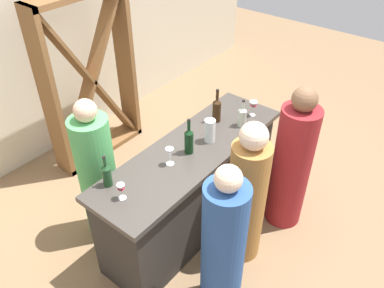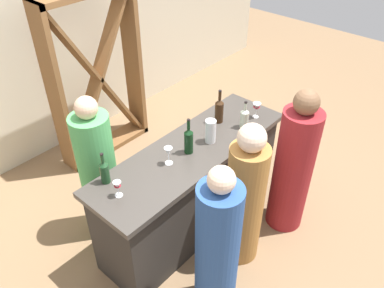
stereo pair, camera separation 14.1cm
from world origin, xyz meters
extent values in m
plane|color=#846647|center=(0.00, 0.00, 0.00)|extent=(12.00, 12.00, 0.00)
cube|color=beige|center=(0.00, 2.20, 1.40)|extent=(8.00, 0.10, 2.80)
cube|color=#2A2723|center=(0.00, 0.00, 0.45)|extent=(1.95, 0.55, 0.90)
cube|color=#3D3833|center=(0.00, 0.00, 0.92)|extent=(2.03, 0.63, 0.05)
cube|color=brown|center=(-0.29, 1.65, 0.97)|extent=(0.06, 0.28, 1.94)
cube|color=brown|center=(0.78, 1.65, 0.97)|extent=(0.06, 0.28, 1.94)
cube|color=brown|center=(0.25, 1.65, 0.03)|extent=(1.14, 0.28, 0.06)
cube|color=brown|center=(0.25, 1.65, 0.97)|extent=(1.05, 0.20, 1.83)
cube|color=brown|center=(0.25, 1.65, 0.97)|extent=(1.05, 0.20, 1.83)
cylinder|color=#193D1E|center=(-0.76, 0.22, 1.03)|extent=(0.07, 0.07, 0.17)
cone|color=#193D1E|center=(-0.76, 0.22, 1.13)|extent=(0.07, 0.07, 0.03)
cylinder|color=#193D1E|center=(-0.76, 0.22, 1.18)|extent=(0.03, 0.03, 0.07)
cylinder|color=black|center=(-0.76, 0.22, 1.22)|extent=(0.03, 0.03, 0.01)
cylinder|color=black|center=(-0.05, -0.01, 1.05)|extent=(0.08, 0.08, 0.20)
cone|color=black|center=(-0.05, -0.01, 1.17)|extent=(0.08, 0.08, 0.04)
cylinder|color=black|center=(-0.05, -0.01, 1.23)|extent=(0.03, 0.03, 0.08)
cylinder|color=black|center=(-0.05, -0.01, 1.28)|extent=(0.03, 0.03, 0.01)
cylinder|color=#331E0F|center=(0.49, 0.09, 1.05)|extent=(0.08, 0.08, 0.20)
cone|color=#331E0F|center=(0.49, 0.09, 1.17)|extent=(0.08, 0.08, 0.04)
cylinder|color=#331E0F|center=(0.49, 0.09, 1.23)|extent=(0.03, 0.03, 0.08)
cylinder|color=black|center=(0.49, 0.09, 1.28)|extent=(0.03, 0.03, 0.01)
cylinder|color=#B7C6B2|center=(0.57, -0.14, 1.03)|extent=(0.08, 0.08, 0.16)
cone|color=#B7C6B2|center=(0.57, -0.14, 1.12)|extent=(0.08, 0.08, 0.03)
cylinder|color=#B7C6B2|center=(0.57, -0.14, 1.17)|extent=(0.03, 0.03, 0.07)
cylinder|color=black|center=(0.57, -0.14, 1.21)|extent=(0.03, 0.03, 0.01)
cylinder|color=white|center=(0.79, -0.13, 0.95)|extent=(0.06, 0.06, 0.00)
cylinder|color=white|center=(0.79, -0.13, 0.99)|extent=(0.01, 0.01, 0.08)
cone|color=white|center=(0.79, -0.13, 1.06)|extent=(0.08, 0.08, 0.07)
cone|color=maroon|center=(0.79, -0.13, 1.04)|extent=(0.07, 0.07, 0.03)
cylinder|color=white|center=(-0.28, 0.01, 0.95)|extent=(0.07, 0.07, 0.00)
cylinder|color=white|center=(-0.28, 0.01, 0.99)|extent=(0.01, 0.01, 0.08)
cone|color=white|center=(-0.28, 0.01, 1.07)|extent=(0.07, 0.07, 0.07)
cylinder|color=white|center=(-0.80, 0.03, 0.95)|extent=(0.06, 0.06, 0.00)
cylinder|color=white|center=(-0.80, 0.03, 0.98)|extent=(0.01, 0.01, 0.07)
cone|color=white|center=(-0.80, 0.03, 1.05)|extent=(0.06, 0.06, 0.07)
cone|color=maroon|center=(-0.80, 0.03, 1.03)|extent=(0.05, 0.05, 0.03)
cylinder|color=silver|center=(0.19, -0.05, 1.05)|extent=(0.10, 0.10, 0.22)
cylinder|color=#9E6B33|center=(0.03, -0.57, 0.61)|extent=(0.33, 0.33, 1.21)
sphere|color=beige|center=(0.03, -0.57, 1.31)|extent=(0.23, 0.23, 0.23)
cylinder|color=maroon|center=(0.65, -0.67, 0.64)|extent=(0.41, 0.41, 1.29)
sphere|color=brown|center=(0.65, -0.67, 1.39)|extent=(0.22, 0.22, 0.22)
cylinder|color=#284C8C|center=(-0.52, -0.71, 0.64)|extent=(0.42, 0.42, 1.27)
sphere|color=beige|center=(-0.52, -0.71, 1.36)|extent=(0.19, 0.19, 0.19)
cylinder|color=#4CA559|center=(-0.58, 0.62, 0.65)|extent=(0.43, 0.43, 1.29)
sphere|color=#D8AD8C|center=(-0.58, 0.62, 1.38)|extent=(0.19, 0.19, 0.19)
camera|label=1|loc=(-2.11, -1.68, 3.03)|focal=36.62mm
camera|label=2|loc=(-2.02, -1.79, 3.03)|focal=36.62mm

